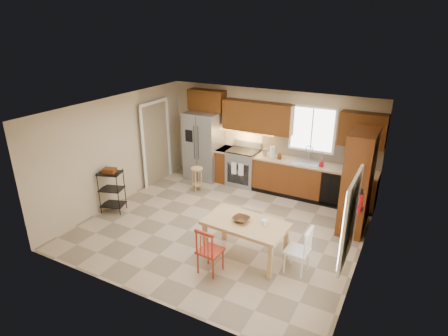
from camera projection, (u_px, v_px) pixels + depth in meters
floor at (222, 226)px, 7.91m from camera, size 5.50×5.50×0.00m
ceiling at (222, 109)px, 6.99m from camera, size 5.50×5.00×0.02m
wall_back at (269, 139)px, 9.50m from camera, size 5.50×0.02×2.50m
wall_front at (140, 229)px, 5.40m from camera, size 5.50×0.02×2.50m
wall_left at (117, 150)px, 8.65m from camera, size 0.02×5.00×2.50m
wall_right at (367, 200)px, 6.25m from camera, size 0.02×5.00×2.50m
refrigerator at (204, 146)px, 10.06m from camera, size 0.92×0.75×1.82m
range_stove at (243, 168)px, 9.77m from camera, size 0.76×0.63×0.92m
base_cabinet_narrow at (225, 164)px, 10.03m from camera, size 0.30×0.60×0.90m
base_cabinet_run at (313, 181)px, 8.99m from camera, size 2.92×0.60×0.90m
dishwasher at (333, 190)px, 8.50m from camera, size 0.60×0.02×0.78m
backsplash at (318, 149)px, 8.95m from camera, size 2.92×0.03×0.55m
upper_over_fridge at (207, 100)px, 9.79m from camera, size 1.00×0.35×0.55m
upper_left_block at (258, 117)px, 9.25m from camera, size 1.80×0.35×0.75m
upper_right_block at (363, 130)px, 8.16m from camera, size 1.00×0.35×0.75m
window_back at (312, 129)px, 8.86m from camera, size 1.12×0.04×1.12m
sink at (306, 164)px, 8.92m from camera, size 0.62×0.46×0.16m
undercab_glow at (246, 131)px, 9.51m from camera, size 1.60×0.30×0.01m
soap_bottle at (322, 163)px, 8.62m from camera, size 0.09×0.09×0.19m
paper_towel at (272, 152)px, 9.18m from camera, size 0.12×0.12×0.28m
canister_steel at (265, 153)px, 9.29m from camera, size 0.11×0.11×0.18m
canister_wood at (280, 156)px, 9.10m from camera, size 0.10×0.10×0.14m
pantry at (358, 182)px, 7.45m from camera, size 0.50×0.95×2.10m
fire_extinguisher at (359, 203)px, 6.48m from camera, size 0.12×0.12×0.36m
window_right at (351, 219)px, 5.26m from camera, size 0.04×1.02×1.32m
doorway at (156, 144)px, 9.76m from camera, size 0.04×0.95×2.10m
dining_table at (245, 240)px, 6.74m from camera, size 1.52×0.92×0.71m
chair_red at (210, 250)px, 6.34m from camera, size 0.43×0.43×0.86m
chair_white at (297, 250)px, 6.34m from camera, size 0.43×0.43×0.86m
table_bowl at (241, 221)px, 6.65m from camera, size 0.32×0.32×0.07m
table_jar at (264, 223)px, 6.53m from camera, size 0.11×0.11×0.12m
bar_stool at (197, 179)px, 9.44m from camera, size 0.37×0.37×0.62m
utility_cart at (112, 191)px, 8.37m from camera, size 0.59×0.51×0.98m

